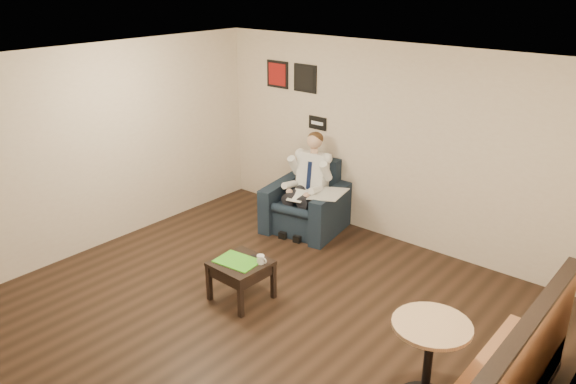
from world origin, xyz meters
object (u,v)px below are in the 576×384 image
Objects in this scene: side_table at (241,280)px; cafe_table at (428,364)px; armchair at (306,198)px; smartphone at (255,258)px; banquette at (497,367)px; coffee_mug at (261,259)px; seated_man at (302,189)px; green_folder at (237,261)px.

cafe_table is (2.49, -0.20, 0.18)m from side_table.
side_table is (0.63, -2.03, -0.26)m from armchair.
armchair is at bearing 122.37° from smartphone.
smartphone is (0.69, -1.86, -0.01)m from armchair.
side_table is 3.05m from banquette.
coffee_mug is 2.84m from banquette.
armchair is 0.23m from seated_man.
coffee_mug is at bearing 171.96° from cafe_table.
side_table is 3.93× the size of smartphone.
green_folder is 3.21× the size of smartphone.
armchair is 2.14m from side_table.
side_table is 1.22× the size of green_folder.
side_table is 0.26m from green_folder.
armchair is 2.14m from green_folder.
banquette is at bearing -3.69° from coffee_mug.
banquette reaches higher than coffee_mug.
side_table is 0.26× the size of banquette.
cafe_table is (2.29, -0.32, -0.12)m from coffee_mug.
side_table is at bearing -81.74° from seated_man.
seated_man is at bearing 123.15° from smartphone.
cafe_table is (2.43, -0.37, -0.07)m from smartphone.
coffee_mug is 0.16m from smartphone.
green_folder is at bearing -148.27° from side_table.
green_folder reaches higher than side_table.
side_table is at bearing -148.27° from coffee_mug.
green_folder is at bearing 175.97° from cafe_table.
green_folder is at bearing -103.96° from smartphone.
smartphone is at bearing -78.31° from seated_man.
armchair is 2.13× the size of green_folder.
armchair is 10.08× the size of coffee_mug.
banquette reaches higher than green_folder.
seated_man is at bearing 106.66° from green_folder.
cafe_table is (3.10, -2.10, -0.27)m from seated_man.
seated_man reaches higher than banquette.
coffee_mug reaches higher than side_table.
smartphone is 0.07× the size of banquette.
seated_man is at bearing 151.73° from banquette.
side_table is 2.51m from cafe_table.
banquette is 0.58m from cafe_table.
seated_man is 4.14m from banquette.
armchair is 1.23× the size of cafe_table.
side_table is at bearing -82.26° from armchair.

